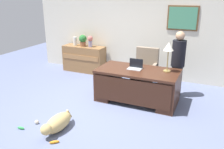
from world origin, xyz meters
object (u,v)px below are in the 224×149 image
object	(u,v)px
armchair	(145,70)
laptop	(135,66)
credenza	(84,59)
dog_toy_ball	(37,122)
vase_with_flowers	(90,41)
dog_toy_plush	(21,128)
desk_lamp	(169,48)
potted_plant	(83,40)
person_standing	(178,64)
desk	(137,85)
dog_lying	(57,123)
dog_toy_bone	(54,142)
vase_empty	(75,41)

from	to	relation	value
armchair	laptop	bearing A→B (deg)	-89.66
credenza	dog_toy_ball	xyz separation A→B (m)	(0.83, -3.28, -0.37)
vase_with_flowers	dog_toy_plush	xyz separation A→B (m)	(0.45, -3.56, -1.00)
desk_lamp	potted_plant	size ratio (longest dim) A/B	1.83
armchair	person_standing	xyz separation A→B (m)	(0.86, -0.24, 0.35)
person_standing	desk_lamp	bearing A→B (deg)	-105.83
desk_lamp	potted_plant	distance (m)	3.22
credenza	desk_lamp	size ratio (longest dim) A/B	2.05
desk	dog_toy_ball	xyz separation A→B (m)	(-1.46, -1.79, -0.38)
vase_with_flowers	potted_plant	bearing A→B (deg)	180.00
dog_lying	dog_toy_ball	bearing A→B (deg)	176.46
dog_toy_bone	dog_toy_plush	size ratio (longest dim) A/B	1.14
vase_with_flowers	dog_toy_bone	xyz separation A→B (m)	(1.30, -3.67, -1.00)
desk	vase_with_flowers	xyz separation A→B (m)	(-2.05, 1.49, 0.61)
vase_empty	armchair	bearing A→B (deg)	-12.19
armchair	dog_toy_plush	distance (m)	3.40
laptop	dog_toy_plush	world-z (taller)	laptop
potted_plant	credenza	bearing A→B (deg)	-3.08
credenza	person_standing	bearing A→B (deg)	-14.36
vase_with_flowers	potted_plant	distance (m)	0.26
dog_toy_plush	vase_with_flowers	bearing A→B (deg)	97.17
credenza	potted_plant	xyz separation A→B (m)	(-0.02, 0.00, 0.61)
dog_toy_bone	desk	bearing A→B (deg)	71.05
dog_lying	vase_with_flowers	size ratio (longest dim) A/B	2.48
vase_empty	vase_with_flowers	bearing A→B (deg)	0.00
desk	dog_toy_bone	bearing A→B (deg)	-108.95
laptop	vase_empty	bearing A→B (deg)	150.80
person_standing	credenza	bearing A→B (deg)	165.64
dog_toy_ball	desk	bearing A→B (deg)	50.79
potted_plant	dog_toy_plush	world-z (taller)	potted_plant
desk	dog_toy_bone	world-z (taller)	desk
credenza	laptop	world-z (taller)	laptop
armchair	desk_lamp	distance (m)	1.33
desk	credenza	distance (m)	2.73
laptop	desk_lamp	distance (m)	0.86
potted_plant	desk_lamp	bearing A→B (deg)	-24.02
armchair	credenza	bearing A→B (deg)	166.19
credenza	dog_toy_plush	xyz separation A→B (m)	(0.69, -3.55, -0.39)
person_standing	vase_empty	size ratio (longest dim) A/B	5.87
desk	vase_empty	bearing A→B (deg)	150.08
credenza	dog_toy_plush	size ratio (longest dim) A/B	8.96
credenza	potted_plant	world-z (taller)	potted_plant
vase_with_flowers	potted_plant	size ratio (longest dim) A/B	0.96
laptop	potted_plant	world-z (taller)	potted_plant
credenza	dog_toy_bone	bearing A→B (deg)	-67.20
dog_toy_ball	dog_lying	bearing A→B (deg)	-3.54
person_standing	vase_with_flowers	bearing A→B (deg)	164.45
potted_plant	dog_toy_bone	world-z (taller)	potted_plant
desk	dog_toy_plush	xyz separation A→B (m)	(-1.60, -2.06, -0.39)
desk_lamp	dog_toy_plush	xyz separation A→B (m)	(-2.22, -2.25, -1.27)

